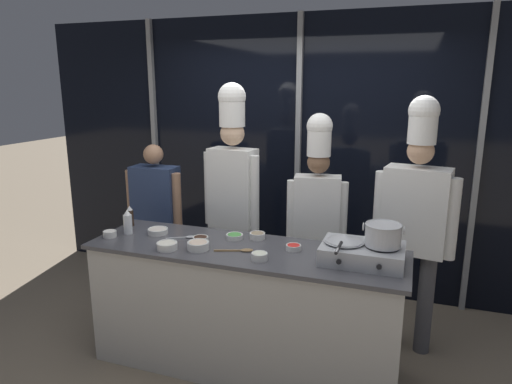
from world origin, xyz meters
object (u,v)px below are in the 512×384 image
object	(u,v)px
squeeze_bottle_clear	(128,222)
chef_line	(416,211)
prep_bowl_mushrooms	(257,235)
prep_bowl_onion	(158,231)
prep_bowl_soy_glaze	(201,239)
stock_pot	(383,234)
prep_bowl_chicken	(198,245)
prep_bowl_bell_pepper	(294,247)
prep_bowl_garlic	(167,245)
chef_sous	(317,208)
prep_bowl_rice	(110,233)
prep_bowl_bean_sprouts	(260,256)
serving_spoon_slotted	(186,237)
person_guest	(156,211)
chef_head	(233,182)
prep_bowl_scallions	(235,236)
serving_spoon_solid	(242,250)
frying_pan	(344,238)
portable_stove	(362,253)

from	to	relation	value
squeeze_bottle_clear	chef_line	xyz separation A→B (m)	(2.08, 0.65, 0.11)
prep_bowl_mushrooms	prep_bowl_onion	xyz separation A→B (m)	(-0.76, -0.15, -0.00)
prep_bowl_onion	prep_bowl_soy_glaze	world-z (taller)	prep_bowl_onion
prep_bowl_onion	prep_bowl_soy_glaze	size ratio (longest dim) A/B	1.34
stock_pot	prep_bowl_mushrooms	xyz separation A→B (m)	(-0.91, 0.20, -0.17)
prep_bowl_chicken	prep_bowl_bell_pepper	size ratio (longest dim) A/B	1.43
prep_bowl_chicken	prep_bowl_garlic	xyz separation A→B (m)	(-0.21, -0.07, -0.00)
prep_bowl_bell_pepper	prep_bowl_soy_glaze	xyz separation A→B (m)	(-0.68, -0.07, 0.00)
prep_bowl_mushrooms	chef_sous	distance (m)	0.58
prep_bowl_onion	prep_bowl_rice	xyz separation A→B (m)	(-0.30, -0.19, 0.00)
prep_bowl_bean_sprouts	serving_spoon_slotted	xyz separation A→B (m)	(-0.66, 0.23, -0.02)
person_guest	chef_line	xyz separation A→B (m)	(2.22, 0.02, 0.20)
stock_pot	chef_head	bearing A→B (deg)	153.84
prep_bowl_chicken	prep_bowl_scallions	distance (m)	0.33
prep_bowl_bean_sprouts	person_guest	world-z (taller)	person_guest
stock_pot	serving_spoon_solid	world-z (taller)	stock_pot
person_guest	squeeze_bottle_clear	bearing A→B (deg)	101.46
prep_bowl_bean_sprouts	prep_bowl_bell_pepper	distance (m)	0.30
chef_sous	prep_bowl_bean_sprouts	bearing A→B (deg)	66.82
stock_pot	frying_pan	bearing A→B (deg)	-178.93
chef_head	prep_bowl_mushrooms	bearing A→B (deg)	137.76
serving_spoon_slotted	chef_line	bearing A→B (deg)	20.51
prep_bowl_onion	chef_head	size ratio (longest dim) A/B	0.08
stock_pot	prep_bowl_scallions	distance (m)	1.10
frying_pan	chef_line	world-z (taller)	chef_line
prep_bowl_onion	prep_bowl_chicken	bearing A→B (deg)	-24.74
prep_bowl_soy_glaze	chef_head	size ratio (longest dim) A/B	0.06
prep_bowl_mushrooms	person_guest	size ratio (longest dim) A/B	0.08
prep_bowl_mushrooms	person_guest	xyz separation A→B (m)	(-1.12, 0.42, -0.03)
frying_pan	serving_spoon_slotted	size ratio (longest dim) A/B	2.28
prep_bowl_garlic	prep_bowl_bean_sprouts	size ratio (longest dim) A/B	1.34
prep_bowl_chicken	prep_bowl_soy_glaze	world-z (taller)	prep_bowl_chicken
prep_bowl_bean_sprouts	chef_line	xyz separation A→B (m)	(0.95, 0.83, 0.17)
prep_bowl_garlic	person_guest	distance (m)	1.04
frying_pan	prep_bowl_mushrooms	world-z (taller)	frying_pan
prep_bowl_mushrooms	chef_sous	world-z (taller)	chef_sous
frying_pan	squeeze_bottle_clear	xyz separation A→B (m)	(-1.65, -0.02, -0.06)
prep_bowl_garlic	chef_line	world-z (taller)	chef_line
portable_stove	stock_pot	xyz separation A→B (m)	(0.12, 0.00, 0.14)
chef_sous	chef_line	world-z (taller)	chef_line
prep_bowl_soy_glaze	chef_sous	world-z (taller)	chef_sous
prep_bowl_onion	chef_sous	world-z (taller)	chef_sous
squeeze_bottle_clear	prep_bowl_onion	bearing A→B (deg)	18.34
prep_bowl_bell_pepper	prep_bowl_onion	world-z (taller)	prep_bowl_onion
prep_bowl_bell_pepper	serving_spoon_slotted	bearing A→B (deg)	-178.02
stock_pot	prep_bowl_onion	distance (m)	1.68
portable_stove	chef_sous	xyz separation A→B (m)	(-0.44, 0.63, 0.10)
stock_pot	prep_bowl_bell_pepper	world-z (taller)	stock_pot
squeeze_bottle_clear	chef_head	bearing A→B (deg)	47.05
squeeze_bottle_clear	prep_bowl_bean_sprouts	bearing A→B (deg)	-8.75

